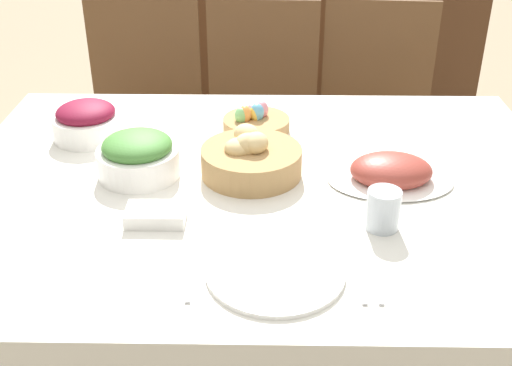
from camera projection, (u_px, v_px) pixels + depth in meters
name	position (u px, v px, depth m)	size (l,w,h in m)	color
dining_table	(260.00, 305.00, 1.74)	(1.50, 1.13, 0.78)	silver
chair_far_left	(147.00, 126.00, 2.45)	(0.44, 0.44, 0.98)	brown
chair_far_center	(262.00, 126.00, 2.45)	(0.43, 0.43, 0.98)	brown
chair_far_right	(375.00, 127.00, 2.44)	(0.46, 0.46, 0.98)	brown
sideboard	(307.00, 74.00, 3.22)	(1.58, 0.44, 0.87)	#4C2D19
bread_basket	(251.00, 158.00, 1.56)	(0.25, 0.25, 0.11)	#AD8451
egg_basket	(255.00, 121.00, 1.80)	(0.19, 0.19, 0.08)	#AD8451
ham_platter	(391.00, 173.00, 1.54)	(0.30, 0.21, 0.07)	white
beet_salad_bowl	(87.00, 121.00, 1.74)	(0.19, 0.19, 0.10)	white
green_salad_bowl	(138.00, 156.00, 1.55)	(0.20, 0.20, 0.11)	white
dinner_plate	(275.00, 271.00, 1.23)	(0.27, 0.27, 0.01)	white
fork	(193.00, 272.00, 1.23)	(0.01, 0.18, 0.00)	silver
knife	(359.00, 273.00, 1.23)	(0.01, 0.18, 0.00)	silver
spoon	(374.00, 273.00, 1.23)	(0.01, 0.18, 0.00)	silver
drinking_cup	(383.00, 209.00, 1.35)	(0.07, 0.07, 0.09)	silver
butter_dish	(156.00, 215.00, 1.39)	(0.13, 0.08, 0.03)	white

